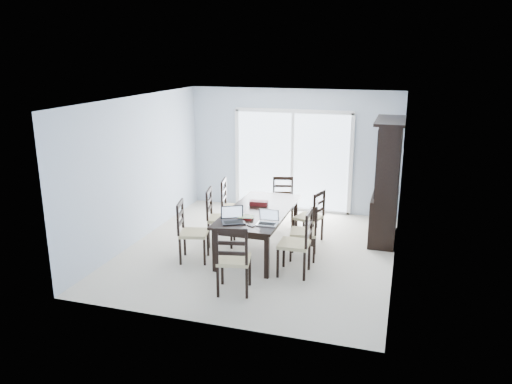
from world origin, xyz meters
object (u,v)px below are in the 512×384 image
china_hutch (387,182)px  chair_left_mid (216,211)px  chair_left_far (230,200)px  laptop_silver (267,221)px  chair_left_near (188,225)px  dining_table (259,214)px  chair_end_far (283,196)px  hot_tub (277,174)px  chair_end_near (233,253)px  chair_right_far (313,211)px  laptop_dark (233,219)px  chair_right_near (301,236)px  cell_phone (251,226)px  game_box (259,203)px  chair_right_mid (309,225)px

china_hutch → chair_left_mid: bearing=-157.8°
chair_left_far → laptop_silver: chair_left_far is taller
chair_left_mid → laptop_silver: chair_left_mid is taller
chair_left_mid → chair_left_far: (0.04, 0.64, 0.01)m
chair_left_near → dining_table: bearing=111.5°
chair_end_far → hot_tub: 2.19m
dining_table → chair_left_mid: size_ratio=1.87×
chair_left_near → chair_end_near: 1.45m
dining_table → hot_tub: size_ratio=1.13×
chair_right_far → laptop_dark: 1.77m
dining_table → chair_end_far: bearing=88.6°
china_hutch → chair_right_near: 2.32m
chair_end_near → laptop_dark: 0.95m
cell_phone → dining_table: bearing=124.0°
chair_right_near → chair_end_far: (-0.84, 2.25, -0.06)m
chair_right_far → game_box: size_ratio=3.56×
chair_left_mid → cell_phone: chair_left_mid is taller
laptop_dark → cell_phone: (0.31, -0.07, -0.05)m
chair_left_far → china_hutch: bearing=89.4°
china_hutch → game_box: china_hutch is taller
chair_left_far → laptop_silver: size_ratio=3.73×
china_hutch → game_box: 2.35m
chair_end_far → hot_tub: (-0.66, 2.08, -0.09)m
chair_left_mid → cell_phone: 1.33m
chair_left_near → chair_left_mid: bearing=153.6°
chair_left_far → hot_tub: 2.90m
game_box → hot_tub: 3.43m
chair_right_far → chair_end_far: chair_right_far is taller
chair_left_near → chair_end_near: size_ratio=0.97×
dining_table → game_box: bearing=108.1°
chair_left_mid → chair_left_near: bearing=-24.4°
laptop_dark → laptop_silver: 0.53m
chair_left_mid → hot_tub: (0.20, 3.52, -0.14)m
chair_left_far → chair_end_far: 1.15m
dining_table → laptop_silver: laptop_silver is taller
chair_left_far → chair_right_mid: size_ratio=1.08×
dining_table → laptop_silver: (0.33, -0.69, 0.13)m
hot_tub → dining_table: bearing=-80.2°
dining_table → chair_end_near: 1.66m
chair_left_near → chair_end_far: 2.48m
dining_table → china_hutch: bearing=31.7°
dining_table → chair_left_near: chair_left_near is taller
dining_table → laptop_dark: bearing=-104.0°
laptop_dark → laptop_silver: size_ratio=1.34×
chair_left_near → game_box: size_ratio=3.72×
chair_end_far → chair_end_near: bearing=77.0°
chair_end_far → game_box: (-0.11, -1.29, 0.21)m
dining_table → laptop_silver: 0.78m
chair_left_near → chair_right_mid: size_ratio=1.04×
china_hutch → chair_right_far: (-1.21, -0.58, -0.48)m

